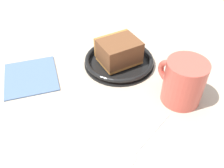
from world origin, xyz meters
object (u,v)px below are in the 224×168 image
object	(u,v)px
small_plate	(119,61)
tea_mug	(183,81)
teaspoon	(138,149)
folded_napkin	(31,76)
cake_slice	(119,51)

from	to	relation	value
small_plate	tea_mug	xyz separation A→B (cm)	(11.51, 11.46, 3.70)
small_plate	tea_mug	world-z (taller)	tea_mug
teaspoon	tea_mug	bearing A→B (deg)	141.20
tea_mug	teaspoon	bearing A→B (deg)	-38.80
small_plate	teaspoon	bearing A→B (deg)	4.97
teaspoon	folded_napkin	distance (cm)	28.69
small_plate	folded_napkin	distance (cm)	20.07
tea_mug	teaspoon	xyz separation A→B (cm)	(11.73, -9.43, -4.23)
folded_napkin	cake_slice	bearing A→B (deg)	103.30
small_plate	folded_napkin	xyz separation A→B (cm)	(4.36, -19.58, -0.57)
small_plate	teaspoon	distance (cm)	23.33
small_plate	cake_slice	size ratio (longest dim) A/B	1.45
tea_mug	teaspoon	world-z (taller)	tea_mug
small_plate	cake_slice	bearing A→B (deg)	-152.07
folded_napkin	tea_mug	bearing A→B (deg)	77.04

